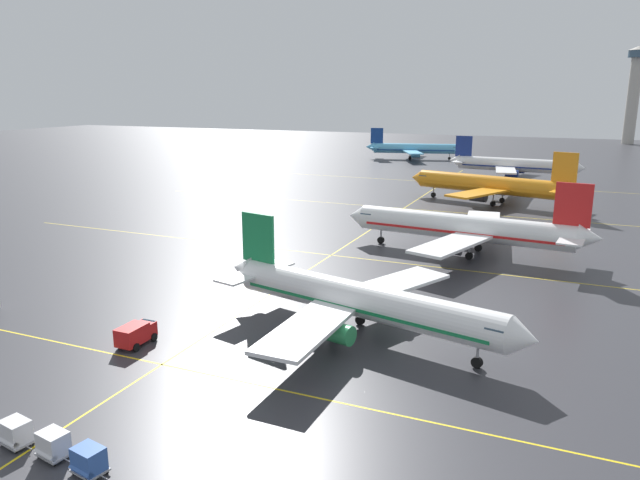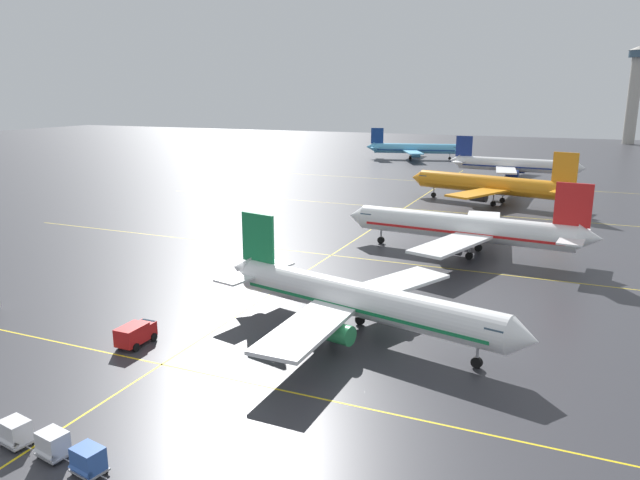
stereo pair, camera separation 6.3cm
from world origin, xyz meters
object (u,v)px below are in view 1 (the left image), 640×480
(baggage_cart_row_fourth, at_px, (53,444))
(airliner_front_gate, at_px, (359,300))
(airliner_second_row, at_px, (465,228))
(control_tower, at_px, (634,89))
(airliner_far_left_stand, at_px, (513,165))
(airliner_far_right_stand, at_px, (414,149))
(service_truck_red_van, at_px, (136,333))
(baggage_cart_row_fifth, at_px, (88,460))
(baggage_cart_row_middle, at_px, (15,432))
(airliner_third_row, at_px, (492,185))

(baggage_cart_row_fourth, bearing_deg, airliner_front_gate, 67.10)
(airliner_second_row, height_order, control_tower, control_tower)
(airliner_front_gate, xyz_separation_m, airliner_far_left_stand, (2.30, 120.40, 0.22))
(airliner_far_left_stand, distance_m, baggage_cart_row_fourth, 148.50)
(airliner_far_left_stand, distance_m, control_tower, 147.15)
(airliner_far_right_stand, bearing_deg, service_truck_red_van, -84.26)
(baggage_cart_row_fifth, bearing_deg, control_tower, 80.70)
(baggage_cart_row_fifth, distance_m, control_tower, 293.97)
(baggage_cart_row_middle, bearing_deg, airliner_second_row, 72.87)
(control_tower, bearing_deg, baggage_cart_row_fifth, -99.30)
(airliner_front_gate, height_order, airliner_second_row, airliner_second_row)
(airliner_second_row, relative_size, airliner_far_left_stand, 1.03)
(baggage_cart_row_middle, distance_m, baggage_cart_row_fourth, 3.47)
(airliner_second_row, relative_size, baggage_cart_row_fourth, 13.23)
(airliner_third_row, bearing_deg, baggage_cart_row_middle, -99.15)
(airliner_far_left_stand, bearing_deg, airliner_front_gate, -91.10)
(service_truck_red_van, bearing_deg, airliner_second_row, 63.37)
(airliner_second_row, distance_m, airliner_far_right_stand, 130.43)
(airliner_front_gate, bearing_deg, baggage_cart_row_middle, -118.81)
(airliner_second_row, xyz_separation_m, airliner_third_row, (-2.08, 44.09, 0.08))
(airliner_second_row, height_order, airliner_third_row, airliner_third_row)
(airliner_front_gate, bearing_deg, airliner_far_left_stand, 88.90)
(baggage_cart_row_fourth, bearing_deg, airliner_third_row, 82.68)
(airliner_far_left_stand, height_order, baggage_cart_row_fourth, airliner_far_left_stand)
(airliner_far_left_stand, distance_m, baggage_cart_row_middle, 148.82)
(airliner_front_gate, bearing_deg, control_tower, 81.46)
(airliner_front_gate, relative_size, airliner_far_right_stand, 0.98)
(airliner_far_left_stand, bearing_deg, service_truck_red_van, -99.11)
(airliner_front_gate, distance_m, baggage_cart_row_middle, 31.35)
(airliner_far_right_stand, height_order, baggage_cart_row_middle, airliner_far_right_stand)
(airliner_third_row, relative_size, baggage_cart_row_fourth, 13.35)
(airliner_second_row, xyz_separation_m, baggage_cart_row_fifth, (-12.30, -62.91, -3.00))
(airliner_front_gate, relative_size, baggage_cart_row_fifth, 12.02)
(airliner_front_gate, xyz_separation_m, control_tower, (39.22, 261.29, 21.26))
(airliner_front_gate, xyz_separation_m, baggage_cart_row_middle, (-15.05, -27.37, -2.67))
(baggage_cart_row_middle, bearing_deg, service_truck_red_van, 102.39)
(baggage_cart_row_middle, bearing_deg, baggage_cart_row_fifth, -4.01)
(airliner_far_right_stand, bearing_deg, baggage_cart_row_fourth, -82.61)
(service_truck_red_van, relative_size, baggage_cart_row_fifth, 1.45)
(service_truck_red_van, distance_m, baggage_cart_row_fourth, 18.22)
(airliner_third_row, xyz_separation_m, control_tower, (37.11, 182.14, 20.84))
(airliner_far_left_stand, relative_size, service_truck_red_van, 8.88)
(service_truck_red_van, bearing_deg, airliner_far_right_stand, 95.74)
(airliner_front_gate, height_order, airliner_far_right_stand, airliner_far_right_stand)
(airliner_far_right_stand, height_order, control_tower, control_tower)
(airliner_front_gate, distance_m, control_tower, 265.07)
(airliner_front_gate, xyz_separation_m, airliner_third_row, (2.11, 79.15, 0.42))
(airliner_second_row, distance_m, baggage_cart_row_fifth, 64.17)
(baggage_cart_row_fourth, distance_m, control_tower, 294.11)
(airliner_far_left_stand, height_order, baggage_cart_row_fifth, airliner_far_left_stand)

